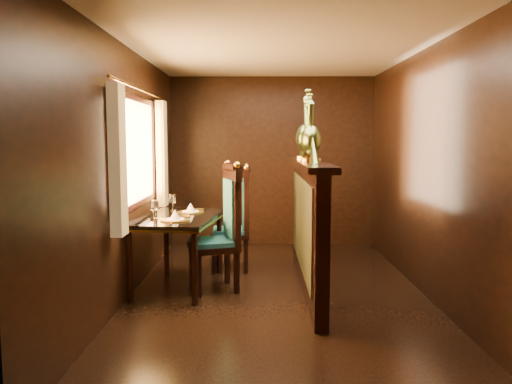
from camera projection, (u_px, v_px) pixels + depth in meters
ground at (278, 296)px, 5.06m from camera, size 5.00×5.00×0.00m
room_shell at (270, 139)px, 4.92m from camera, size 3.04×5.04×2.52m
partition at (307, 221)px, 5.29m from camera, size 0.26×2.70×1.36m
dining_table at (178, 223)px, 5.31m from camera, size 0.94×1.39×0.97m
chair_left at (225, 223)px, 5.24m from camera, size 0.62×0.63×1.36m
chair_right at (240, 215)px, 6.01m from camera, size 0.48×0.52×1.29m
peacock_left at (311, 127)px, 4.92m from camera, size 0.22×0.57×0.68m
peacock_right at (306, 125)px, 5.46m from camera, size 0.24×0.63×0.75m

